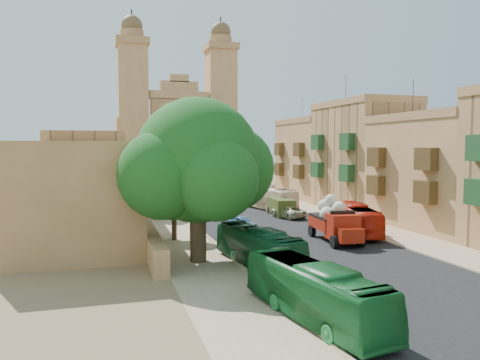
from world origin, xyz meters
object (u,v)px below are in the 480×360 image
car_white_a (224,203)px  pedestrian_a (375,224)px  street_tree_c (148,181)px  car_blue_b (178,186)px  street_tree_d (141,178)px  bus_green_north (258,247)px  car_dkblue (172,191)px  ficus_tree (199,165)px  olive_pickup (281,207)px  car_white_b (224,199)px  bus_red_east (356,219)px  bus_cream_east (267,198)px  church (175,140)px  car_cream (287,212)px  red_truck (335,221)px  pedestrian_c (330,214)px  street_tree_b (158,192)px  street_tree_a (174,202)px  bus_green_south (314,291)px  car_blue_a (242,222)px

car_white_a → pedestrian_a: pedestrian_a is taller
street_tree_c → car_blue_b: (7.83, 24.20, -2.81)m
street_tree_d → bus_green_north: (4.20, -46.22, -1.80)m
bus_green_north → car_dkblue: bearing=78.4°
ficus_tree → car_blue_b: bearing=82.7°
olive_pickup → bus_green_north: (-9.80, -20.90, 0.29)m
car_white_b → car_blue_b: 24.56m
bus_green_north → pedestrian_a: 15.84m
ficus_tree → bus_red_east: bearing=20.8°
street_tree_c → bus_red_east: street_tree_c is taller
street_tree_d → bus_cream_east: 24.36m
church → pedestrian_a: size_ratio=19.43×
car_white_a → pedestrian_a: size_ratio=2.27×
ficus_tree → bus_red_east: 17.85m
bus_cream_east → bus_green_north: bearing=55.7°
street_tree_c → car_cream: bearing=-46.9°
red_truck → car_cream: (1.14, 13.45, -1.04)m
car_white_a → car_blue_b: bearing=93.3°
car_white_a → car_cream: size_ratio=0.87×
car_blue_b → pedestrian_c: (9.77, -42.75, 0.15)m
street_tree_b → car_cream: bearing=-12.4°
street_tree_b → car_blue_b: street_tree_b is taller
car_white_a → car_dkblue: (-4.24, 18.26, -0.10)m
bus_red_east → street_tree_a: bearing=8.7°
red_truck → bus_cream_east: (1.28, 20.85, -0.24)m
street_tree_a → car_white_a: street_tree_a is taller
red_truck → bus_red_east: size_ratio=0.71×
street_tree_b → bus_green_south: 32.65m
olive_pickup → car_dkblue: (-9.00, 26.44, -0.39)m
car_dkblue → car_blue_b: 11.43m
church → street_tree_a: size_ratio=7.46×
car_cream → car_white_b: 15.30m
street_tree_c → bus_red_east: (16.50, -25.96, -2.08)m
car_white_a → pedestrian_a: bearing=-67.1°
ficus_tree → bus_green_north: bearing=-31.7°
olive_pickup → bus_cream_east: bearing=87.5°
bus_cream_east → pedestrian_a: size_ratio=5.69×
car_blue_b → bus_red_east: bearing=-103.4°
olive_pickup → pedestrian_c: olive_pickup is taller
olive_pickup → car_blue_a: (-6.78, -6.90, -0.37)m
bus_cream_east → pedestrian_c: 11.39m
bus_cream_east → ficus_tree: bearing=47.1°
bus_green_south → car_white_a: size_ratio=2.24×
bus_green_north → car_dkblue: 47.35m
car_white_a → car_blue_b: car_white_a is taller
street_tree_d → bus_green_south: bearing=-86.5°
street_tree_a → car_blue_a: size_ratio=1.34×
bus_green_south → church: bearing=76.5°
bus_green_south → car_blue_a: size_ratio=2.63×
bus_green_south → car_blue_a: (3.72, 24.21, -0.71)m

